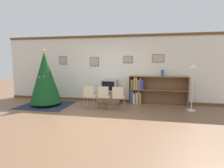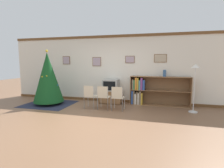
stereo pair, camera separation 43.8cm
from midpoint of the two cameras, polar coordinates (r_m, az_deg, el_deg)
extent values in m
plane|color=brown|center=(5.08, -4.80, -11.57)|extent=(24.00, 24.00, 0.00)
cube|color=silver|center=(7.17, 1.75, 4.95)|extent=(9.05, 0.08, 2.70)
cube|color=brown|center=(7.18, 1.69, 15.35)|extent=(9.05, 0.03, 0.10)
cube|color=brown|center=(7.28, 1.61, -5.35)|extent=(9.05, 0.03, 0.10)
cube|color=brown|center=(7.84, -13.12, 7.55)|extent=(0.34, 0.02, 0.34)
cube|color=#A893A3|center=(7.83, -13.16, 7.55)|extent=(0.30, 0.01, 0.30)
cube|color=brown|center=(7.29, -3.28, 7.30)|extent=(0.37, 0.02, 0.37)
cube|color=#A893A3|center=(7.28, -3.31, 7.30)|extent=(0.34, 0.01, 0.33)
cube|color=brown|center=(6.98, 7.68, 7.94)|extent=(0.37, 0.02, 0.28)
cube|color=#A893A3|center=(6.97, 7.66, 7.94)|extent=(0.33, 0.01, 0.24)
cube|color=brown|center=(6.93, 17.30, 8.02)|extent=(0.46, 0.02, 0.31)
cube|color=tan|center=(6.92, 17.30, 8.02)|extent=(0.42, 0.01, 0.27)
cube|color=#23283D|center=(7.21, -18.20, -6.22)|extent=(1.82, 1.61, 0.01)
cylinder|color=maroon|center=(7.19, -18.22, -5.80)|extent=(0.36, 0.36, 0.10)
cone|color=#14471E|center=(7.04, -18.54, 2.10)|extent=(1.14, 1.14, 1.89)
sphere|color=yellow|center=(7.03, -18.86, 10.19)|extent=(0.10, 0.10, 0.10)
sphere|color=silver|center=(7.11, -15.47, -0.20)|extent=(0.05, 0.05, 0.05)
sphere|color=#1E4CB2|center=(6.92, -15.73, -0.37)|extent=(0.05, 0.05, 0.05)
sphere|color=gold|center=(6.78, -18.84, 2.49)|extent=(0.04, 0.04, 0.04)
sphere|color=#1E4CB2|center=(7.12, -17.85, 5.96)|extent=(0.06, 0.06, 0.06)
sphere|color=red|center=(7.12, -18.45, 6.91)|extent=(0.06, 0.06, 0.06)
sphere|color=silver|center=(7.03, -17.84, 6.82)|extent=(0.06, 0.06, 0.06)
sphere|color=gold|center=(6.86, -20.14, 2.25)|extent=(0.06, 0.06, 0.06)
sphere|color=gold|center=(7.13, -20.11, 3.91)|extent=(0.04, 0.04, 0.04)
sphere|color=#1E4CB2|center=(7.11, -20.91, 1.44)|extent=(0.04, 0.04, 0.04)
cube|color=brown|center=(7.00, 1.48, -6.07)|extent=(0.82, 0.53, 0.05)
cube|color=olive|center=(6.95, 1.48, -4.02)|extent=(0.86, 0.55, 0.46)
cube|color=#9E9E99|center=(6.87, 1.49, -0.34)|extent=(0.58, 0.51, 0.44)
cube|color=black|center=(6.62, 0.97, -0.63)|extent=(0.47, 0.01, 0.34)
cube|color=beige|center=(6.22, -4.96, -3.95)|extent=(0.40, 0.40, 0.02)
cube|color=beige|center=(6.00, -5.61, -2.44)|extent=(0.35, 0.02, 0.38)
cylinder|color=#B2B2B2|center=(6.49, -5.90, -5.47)|extent=(0.02, 0.02, 0.42)
cylinder|color=#B2B2B2|center=(6.37, -2.85, -5.68)|extent=(0.02, 0.02, 0.42)
cylinder|color=#B2B2B2|center=(6.16, -7.09, -6.17)|extent=(0.02, 0.02, 0.42)
cylinder|color=#B2B2B2|center=(6.04, -3.91, -6.41)|extent=(0.02, 0.02, 0.42)
cylinder|color=#B2B2B2|center=(6.12, -7.12, -4.37)|extent=(0.02, 0.02, 0.82)
cylinder|color=#B2B2B2|center=(5.99, -3.92, -4.57)|extent=(0.02, 0.02, 0.82)
cube|color=beige|center=(6.07, -0.50, -4.20)|extent=(0.40, 0.40, 0.02)
cube|color=beige|center=(5.85, -1.01, -2.66)|extent=(0.35, 0.02, 0.38)
cylinder|color=#B2B2B2|center=(6.33, -1.64, -5.75)|extent=(0.02, 0.02, 0.42)
cylinder|color=#B2B2B2|center=(6.24, 1.55, -5.95)|extent=(0.02, 0.02, 0.42)
cylinder|color=#B2B2B2|center=(6.00, -2.63, -6.50)|extent=(0.02, 0.02, 0.42)
cylinder|color=#B2B2B2|center=(5.90, 0.73, -6.72)|extent=(0.02, 0.02, 0.42)
cylinder|color=#B2B2B2|center=(5.95, -2.64, -4.65)|extent=(0.02, 0.02, 0.82)
cylinder|color=#B2B2B2|center=(5.85, 0.73, -4.84)|extent=(0.02, 0.02, 0.82)
cube|color=beige|center=(5.95, 4.16, -4.43)|extent=(0.40, 0.40, 0.02)
cube|color=beige|center=(5.73, 3.81, -2.88)|extent=(0.35, 0.02, 0.38)
cylinder|color=#B2B2B2|center=(6.21, 2.81, -6.02)|extent=(0.02, 0.02, 0.42)
cylinder|color=#B2B2B2|center=(6.15, 6.12, -6.19)|extent=(0.02, 0.02, 0.42)
cylinder|color=#B2B2B2|center=(5.87, 2.07, -6.80)|extent=(0.02, 0.02, 0.42)
cylinder|color=#B2B2B2|center=(5.80, 5.56, -6.99)|extent=(0.02, 0.02, 0.42)
cylinder|color=#B2B2B2|center=(5.82, 2.07, -4.91)|extent=(0.02, 0.02, 0.82)
cylinder|color=#B2B2B2|center=(5.75, 5.58, -5.09)|extent=(0.02, 0.02, 0.82)
cube|color=olive|center=(6.87, 8.04, -1.95)|extent=(0.02, 0.36, 1.10)
cube|color=olive|center=(6.95, 26.00, -2.50)|extent=(0.02, 0.36, 1.10)
cube|color=olive|center=(6.76, 17.24, 2.25)|extent=(2.18, 0.36, 0.02)
cube|color=olive|center=(6.93, 16.90, -6.66)|extent=(2.18, 0.36, 0.02)
cube|color=olive|center=(6.82, 17.08, -2.08)|extent=(2.14, 0.36, 0.02)
cube|color=brown|center=(7.00, 17.02, -2.03)|extent=(2.18, 0.01, 1.10)
cube|color=#2D4C93|center=(6.87, 8.52, -4.30)|extent=(0.06, 0.28, 0.51)
cube|color=#756047|center=(6.83, 9.04, -4.34)|extent=(0.05, 0.20, 0.52)
cube|color=silver|center=(6.86, 9.53, -4.81)|extent=(0.06, 0.25, 0.40)
cube|color=#756047|center=(6.84, 10.06, -4.46)|extent=(0.04, 0.24, 0.49)
cube|color=silver|center=(6.86, 10.45, -4.67)|extent=(0.04, 0.27, 0.43)
cube|color=#756047|center=(6.83, 10.98, -4.40)|extent=(0.08, 0.25, 0.51)
cube|color=gold|center=(6.84, 11.55, -4.76)|extent=(0.05, 0.25, 0.43)
cube|color=#756047|center=(6.76, 8.68, -0.16)|extent=(0.06, 0.21, 0.39)
cube|color=#337547|center=(6.76, 9.16, -0.27)|extent=(0.04, 0.22, 0.37)
cube|color=orange|center=(6.73, 9.71, 0.10)|extent=(0.07, 0.20, 0.47)
cube|color=gold|center=(6.73, 10.33, 0.06)|extent=(0.05, 0.21, 0.46)
cube|color=teal|center=(6.75, 10.89, -0.31)|extent=(0.06, 0.24, 0.37)
cube|color=#7A3D7F|center=(6.75, 11.51, 0.04)|extent=(0.07, 0.25, 0.46)
cube|color=#2D4C93|center=(6.73, 12.18, -0.33)|extent=(0.07, 0.22, 0.38)
cylinder|color=#335684|center=(6.75, 18.57, 3.30)|extent=(0.12, 0.12, 0.24)
torus|color=#335684|center=(6.74, 18.61, 4.32)|extent=(0.10, 0.10, 0.02)
cylinder|color=silver|center=(6.44, 26.73, -8.15)|extent=(0.28, 0.28, 0.03)
cylinder|color=silver|center=(6.29, 27.10, -1.78)|extent=(0.03, 0.03, 1.42)
cone|color=white|center=(6.23, 27.50, 5.23)|extent=(0.28, 0.28, 0.12)
camera|label=1|loc=(0.22, -87.93, 0.26)|focal=28.00mm
camera|label=2|loc=(0.22, 92.07, -0.26)|focal=28.00mm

